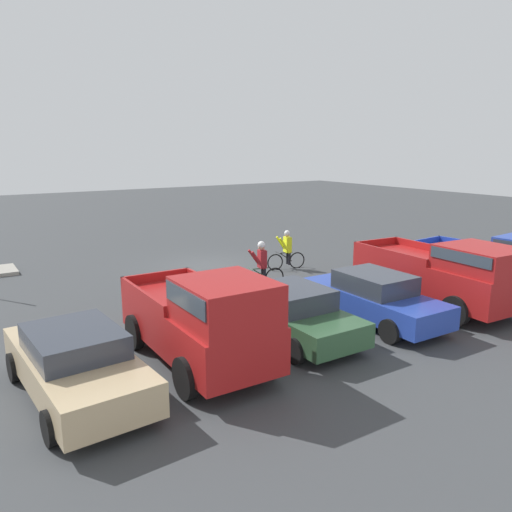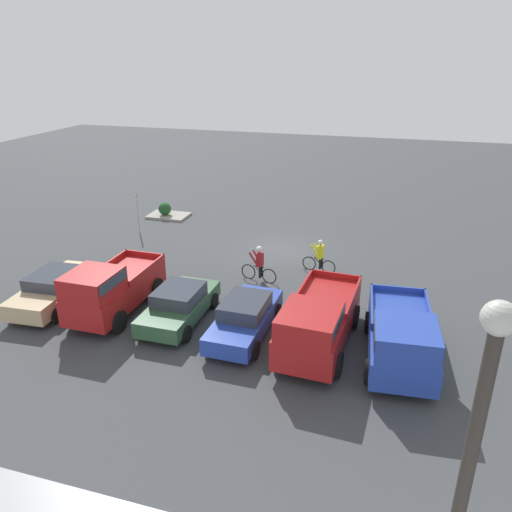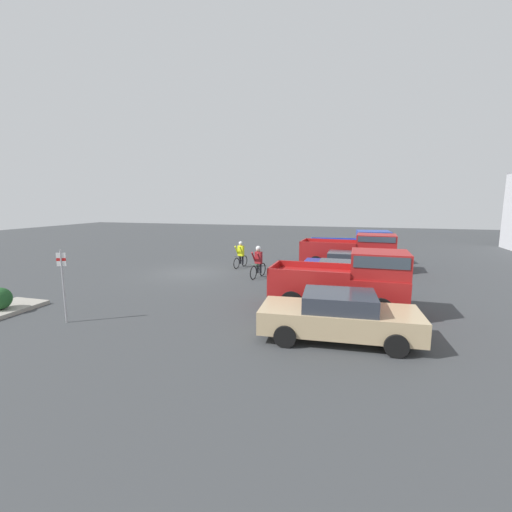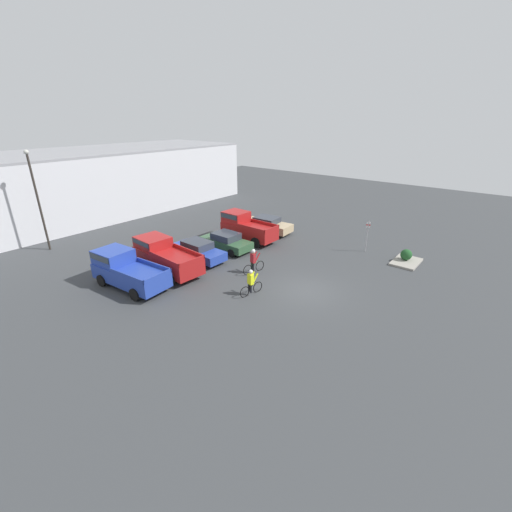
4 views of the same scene
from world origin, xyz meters
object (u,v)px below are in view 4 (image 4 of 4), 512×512
at_px(cyclist_0, 254,261).
at_px(shrub, 406,255).
at_px(fire_lane_sign, 367,233).
at_px(pickup_truck_0, 125,269).
at_px(pickup_truck_1, 164,255).
at_px(cyclist_1, 251,282).
at_px(lamppost, 37,194).
at_px(sedan_0, 198,250).
at_px(sedan_2, 267,225).
at_px(sedan_1, 226,241).
at_px(pickup_truck_2, 245,226).

relative_size(cyclist_0, shrub, 2.21).
relative_size(cyclist_0, fire_lane_sign, 0.72).
distance_m(pickup_truck_0, cyclist_0, 8.26).
relative_size(pickup_truck_1, cyclist_1, 3.32).
bearing_deg(fire_lane_sign, shrub, -92.49).
relative_size(fire_lane_sign, lamppost, 0.32).
bearing_deg(sedan_0, sedan_2, -0.70).
height_order(sedan_1, fire_lane_sign, fire_lane_sign).
relative_size(pickup_truck_0, cyclist_1, 3.19).
relative_size(sedan_2, cyclist_0, 2.63).
bearing_deg(sedan_0, pickup_truck_1, 173.96).
distance_m(sedan_1, fire_lane_sign, 11.14).
distance_m(pickup_truck_0, fire_lane_sign, 17.90).
relative_size(sedan_0, lamppost, 0.59).
distance_m(sedan_0, lamppost, 13.06).
distance_m(sedan_0, cyclist_0, 4.78).
distance_m(pickup_truck_0, lamppost, 11.01).
xyz_separation_m(sedan_2, lamppost, (-14.50, 11.02, 3.75)).
bearing_deg(fire_lane_sign, cyclist_1, 166.98).
height_order(pickup_truck_2, cyclist_1, pickup_truck_2).
bearing_deg(sedan_2, sedan_0, 179.30).
bearing_deg(pickup_truck_1, pickup_truck_0, 177.09).
relative_size(pickup_truck_2, sedan_2, 1.04).
xyz_separation_m(sedan_2, cyclist_1, (-10.08, -6.45, 0.09)).
xyz_separation_m(pickup_truck_1, sedan_0, (2.78, -0.29, -0.42)).
bearing_deg(lamppost, sedan_2, -37.22).
height_order(sedan_2, fire_lane_sign, fire_lane_sign).
distance_m(sedan_2, cyclist_0, 8.87).
xyz_separation_m(pickup_truck_2, cyclist_0, (-4.78, -4.83, -0.31)).
xyz_separation_m(pickup_truck_2, sedan_2, (2.80, -0.22, -0.47)).
bearing_deg(sedan_0, cyclist_0, -80.12).
bearing_deg(pickup_truck_2, pickup_truck_0, 178.38).
bearing_deg(fire_lane_sign, pickup_truck_2, 112.73).
xyz_separation_m(cyclist_1, fire_lane_sign, (11.16, -2.58, 0.69)).
relative_size(pickup_truck_1, sedan_0, 1.22).
bearing_deg(pickup_truck_1, shrub, -46.03).
bearing_deg(cyclist_0, sedan_0, 99.88).
xyz_separation_m(pickup_truck_2, shrub, (3.74, -12.40, -0.65)).
bearing_deg(sedan_0, lamppost, 119.22).
bearing_deg(sedan_1, pickup_truck_2, 7.75).
distance_m(sedan_0, sedan_1, 2.81).
relative_size(pickup_truck_2, shrub, 6.06).
distance_m(cyclist_0, fire_lane_sign, 9.75).
xyz_separation_m(cyclist_0, fire_lane_sign, (8.66, -4.43, 0.62)).
distance_m(sedan_1, cyclist_1, 7.73).
bearing_deg(cyclist_0, pickup_truck_0, 141.45).
relative_size(sedan_2, fire_lane_sign, 1.88).
bearing_deg(shrub, pickup_truck_1, 133.97).
relative_size(pickup_truck_2, cyclist_1, 2.94).
height_order(sedan_0, fire_lane_sign, fire_lane_sign).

